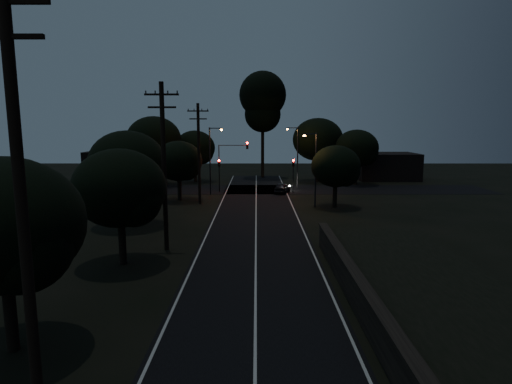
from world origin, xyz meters
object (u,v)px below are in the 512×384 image
object	(u,v)px
streetlight_c	(314,165)
streetlight_b	(296,153)
utility_pole_near	(21,205)
signal_mast	(233,157)
utility_pole_mid	(164,164)
car	(282,188)
streetlight_a	(212,156)
signal_left	(219,169)
utility_pole_far	(199,152)
tall_pine	(263,101)
signal_right	(293,169)

from	to	relation	value
streetlight_c	streetlight_b	bearing A→B (deg)	92.14
utility_pole_near	signal_mast	distance (m)	42.15
utility_pole_mid	car	world-z (taller)	utility_pole_mid
utility_pole_near	streetlight_a	xyz separation A→B (m)	(0.69, 40.00, -1.61)
streetlight_a	streetlight_b	size ratio (longest dim) A/B	1.00
signal_left	signal_mast	distance (m)	2.26
streetlight_a	utility_pole_far	bearing A→B (deg)	-96.59
tall_pine	streetlight_b	bearing A→B (deg)	-68.62
tall_pine	signal_mast	xyz separation A→B (m)	(-3.91, -15.01, -7.59)
signal_mast	utility_pole_far	bearing A→B (deg)	-111.11
signal_right	utility_pole_near	bearing A→B (deg)	-104.17
utility_pole_far	streetlight_b	size ratio (longest dim) A/B	1.31
utility_pole_mid	car	bearing A→B (deg)	69.19
tall_pine	signal_left	size ratio (longest dim) A/B	4.03
utility_pole_far	streetlight_b	bearing A→B (deg)	46.70
signal_right	signal_mast	size ratio (longest dim) A/B	0.66
utility_pole_mid	streetlight_b	bearing A→B (deg)	68.70
streetlight_a	signal_left	bearing A→B (deg)	70.41
utility_pole_far	tall_pine	distance (m)	24.89
utility_pole_mid	signal_right	distance (m)	27.30
signal_left	car	bearing A→B (deg)	-5.68
utility_pole_far	signal_left	world-z (taller)	utility_pole_far
tall_pine	streetlight_a	bearing A→B (deg)	-110.36
utility_pole_mid	tall_pine	world-z (taller)	tall_pine
utility_pole_far	signal_left	size ratio (longest dim) A/B	2.56
tall_pine	signal_left	xyz separation A→B (m)	(-5.60, -15.01, -9.09)
utility_pole_far	car	size ratio (longest dim) A/B	2.84
streetlight_b	car	bearing A→B (deg)	-113.76
streetlight_b	car	xyz separation A→B (m)	(-2.11, -4.79, -4.00)
signal_left	streetlight_a	bearing A→B (deg)	-109.59
utility_pole_far	utility_pole_mid	bearing A→B (deg)	-90.00
tall_pine	streetlight_b	world-z (taller)	tall_pine
signal_left	signal_right	distance (m)	9.20
streetlight_c	tall_pine	bearing A→B (deg)	100.93
utility_pole_near	signal_mast	bearing A→B (deg)	85.80
streetlight_a	streetlight_c	xyz separation A→B (m)	(11.14, -8.00, -0.29)
car	streetlight_c	bearing A→B (deg)	121.47
car	utility_pole_mid	bearing A→B (deg)	84.73
signal_right	streetlight_c	distance (m)	10.18
tall_pine	signal_right	size ratio (longest dim) A/B	4.03
signal_left	signal_mast	xyz separation A→B (m)	(1.69, 0.00, 1.50)
utility_pole_near	utility_pole_far	distance (m)	34.01
signal_left	utility_pole_near	bearing A→B (deg)	-91.91
signal_left	streetlight_c	xyz separation A→B (m)	(10.43, -9.99, 1.51)
tall_pine	streetlight_c	bearing A→B (deg)	-79.07
streetlight_b	streetlight_c	distance (m)	14.01
streetlight_a	streetlight_c	size ratio (longest dim) A/B	1.07
utility_pole_far	tall_pine	world-z (taller)	tall_pine
signal_right	streetlight_a	distance (m)	10.26
streetlight_c	signal_left	bearing A→B (deg)	136.24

